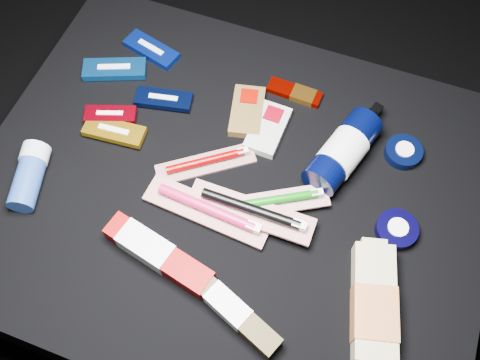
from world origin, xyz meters
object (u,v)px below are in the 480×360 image
(bodywash_bottle, at_px, (374,305))
(deodorant_stick, at_px, (29,175))
(lotion_bottle, at_px, (343,151))
(toothpaste_carton_red, at_px, (155,252))

(bodywash_bottle, relative_size, deodorant_stick, 1.58)
(lotion_bottle, bearing_deg, toothpaste_carton_red, -113.15)
(bodywash_bottle, bearing_deg, toothpaste_carton_red, 171.88)
(bodywash_bottle, relative_size, toothpaste_carton_red, 1.01)
(bodywash_bottle, bearing_deg, lotion_bottle, 101.58)
(deodorant_stick, bearing_deg, lotion_bottle, 9.24)
(bodywash_bottle, distance_m, deodorant_stick, 0.67)
(lotion_bottle, bearing_deg, bodywash_bottle, -46.89)
(lotion_bottle, distance_m, bodywash_bottle, 0.29)
(lotion_bottle, distance_m, deodorant_stick, 0.60)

